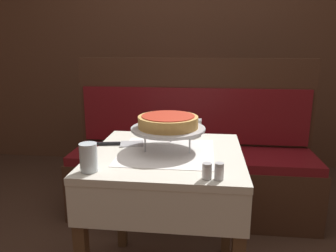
% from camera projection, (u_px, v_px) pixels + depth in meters
% --- Properties ---
extents(dining_table_front, '(0.70, 0.70, 0.73)m').
position_uv_depth(dining_table_front, '(167.00, 176.00, 1.57)').
color(dining_table_front, beige).
rests_on(dining_table_front, ground_plane).
extents(dining_table_rear, '(0.67, 0.67, 0.74)m').
position_uv_depth(dining_table_rear, '(173.00, 113.00, 2.97)').
color(dining_table_rear, red).
rests_on(dining_table_rear, ground_plane).
extents(booth_bench, '(1.74, 0.48, 1.13)m').
position_uv_depth(booth_bench, '(192.00, 169.00, 2.40)').
color(booth_bench, '#3D2316').
rests_on(booth_bench, ground_plane).
extents(back_wall_panel, '(6.00, 0.04, 2.40)m').
position_uv_depth(back_wall_panel, '(189.00, 47.00, 3.23)').
color(back_wall_panel, '#4C2D1E').
rests_on(back_wall_panel, ground_plane).
extents(pizza_pan_stand, '(0.36, 0.36, 0.11)m').
position_uv_depth(pizza_pan_stand, '(169.00, 129.00, 1.56)').
color(pizza_pan_stand, '#ADADB2').
rests_on(pizza_pan_stand, dining_table_front).
extents(deep_dish_pizza, '(0.29, 0.29, 0.06)m').
position_uv_depth(deep_dish_pizza, '(169.00, 121.00, 1.55)').
color(deep_dish_pizza, tan).
rests_on(deep_dish_pizza, pizza_pan_stand).
extents(pizza_server, '(0.27, 0.12, 0.01)m').
position_uv_depth(pizza_server, '(121.00, 144.00, 1.65)').
color(pizza_server, '#BCBCC1').
rests_on(pizza_server, dining_table_front).
extents(water_glass_near, '(0.07, 0.07, 0.11)m').
position_uv_depth(water_glass_near, '(88.00, 157.00, 1.30)').
color(water_glass_near, silver).
rests_on(water_glass_near, dining_table_front).
extents(salt_shaker, '(0.04, 0.04, 0.06)m').
position_uv_depth(salt_shaker, '(207.00, 171.00, 1.23)').
color(salt_shaker, silver).
rests_on(salt_shaker, dining_table_front).
extents(pepper_shaker, '(0.04, 0.04, 0.06)m').
position_uv_depth(pepper_shaker, '(219.00, 171.00, 1.22)').
color(pepper_shaker, silver).
rests_on(pepper_shaker, dining_table_front).
extents(napkin_holder, '(0.10, 0.05, 0.09)m').
position_uv_depth(napkin_holder, '(192.00, 127.00, 1.81)').
color(napkin_holder, '#B2B2B7').
rests_on(napkin_holder, dining_table_front).
extents(condiment_caddy, '(0.14, 0.14, 0.14)m').
position_uv_depth(condiment_caddy, '(165.00, 96.00, 2.96)').
color(condiment_caddy, black).
rests_on(condiment_caddy, dining_table_rear).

